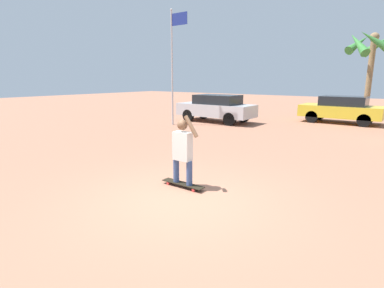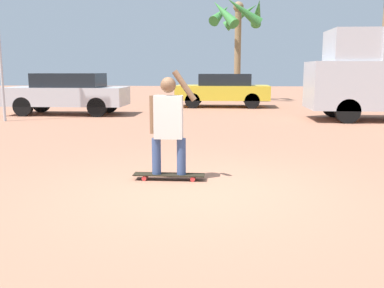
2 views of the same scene
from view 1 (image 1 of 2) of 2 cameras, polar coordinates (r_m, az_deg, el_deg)
name	(u,v)px [view 1 (image 1 of 2)]	position (r m, az deg, el deg)	size (l,w,h in m)	color
ground_plane	(182,200)	(6.39, -1.83, -10.59)	(80.00, 80.00, 0.00)	#A36B51
skateboard	(183,184)	(7.07, -1.77, -7.61)	(1.12, 0.23, 0.09)	black
person_skateboarder	(182,148)	(6.83, -1.83, -0.77)	(0.73, 0.24, 1.61)	#384C7A
parked_car_yellow	(341,109)	(19.12, 26.56, 6.02)	(4.27, 1.92, 1.52)	black
parked_car_silver	(216,108)	(17.59, 4.60, 6.93)	(4.52, 1.81, 1.58)	black
palm_tree_center_background	(372,48)	(22.81, 31.12, 15.43)	(2.97, 3.11, 5.51)	#8E704C
flagpole	(173,59)	(16.41, -3.56, 15.88)	(1.09, 0.12, 6.00)	#B7B7BC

